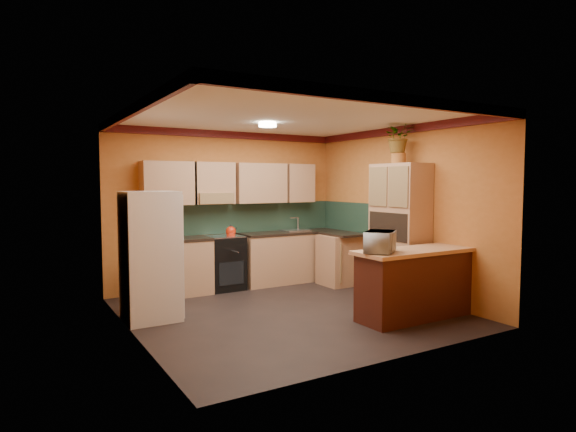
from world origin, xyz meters
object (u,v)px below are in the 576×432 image
object	(u,v)px
pantry	(399,232)
microwave	(380,242)
base_cabinets_back	(257,260)
fridge	(150,256)
stove	(224,263)
breakfast_bar	(419,285)

from	to	relation	value
pantry	microwave	world-z (taller)	pantry
base_cabinets_back	microwave	distance (m)	2.99
fridge	microwave	distance (m)	2.99
base_cabinets_back	fridge	world-z (taller)	fridge
pantry	microwave	xyz separation A→B (m)	(-1.16, -0.87, 0.02)
base_cabinets_back	stove	xyz separation A→B (m)	(-0.62, -0.00, 0.02)
base_cabinets_back	stove	bearing A→B (deg)	-180.00
stove	pantry	bearing A→B (deg)	-44.91
microwave	base_cabinets_back	bearing A→B (deg)	56.18
fridge	base_cabinets_back	bearing A→B (deg)	28.62
base_cabinets_back	breakfast_bar	world-z (taller)	same
stove	breakfast_bar	size ratio (longest dim) A/B	0.51
stove	microwave	size ratio (longest dim) A/B	1.85
stove	fridge	size ratio (longest dim) A/B	0.54
base_cabinets_back	pantry	size ratio (longest dim) A/B	1.74
pantry	breakfast_bar	bearing A→B (deg)	-117.74
base_cabinets_back	microwave	size ratio (longest dim) A/B	7.40
stove	fridge	world-z (taller)	fridge
base_cabinets_back	pantry	bearing A→B (deg)	-55.14
breakfast_bar	microwave	size ratio (longest dim) A/B	3.65
stove	pantry	size ratio (longest dim) A/B	0.43
base_cabinets_back	fridge	bearing A→B (deg)	-151.38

